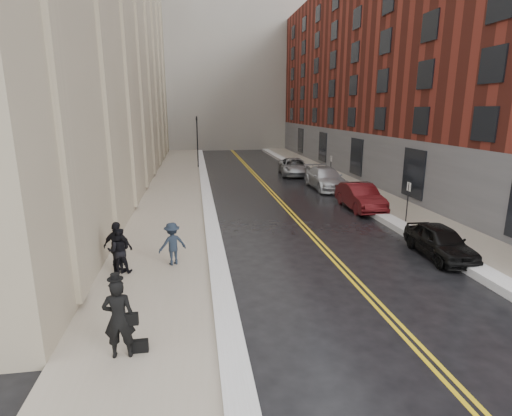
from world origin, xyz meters
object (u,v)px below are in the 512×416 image
object	(u,v)px
car_maroon	(360,197)
pedestrian_c	(118,248)
pedestrian_a	(119,251)
car_black	(440,241)
car_silver_far	(294,167)
pedestrian_main	(119,318)
car_silver_near	(326,178)
pedestrian_b	(172,244)

from	to	relation	value
car_maroon	pedestrian_c	distance (m)	14.96
pedestrian_a	car_black	bearing A→B (deg)	177.96
pedestrian_a	pedestrian_c	distance (m)	0.12
car_maroon	car_silver_far	size ratio (longest dim) A/B	0.87
pedestrian_main	pedestrian_a	bearing A→B (deg)	-81.18
car_maroon	pedestrian_c	size ratio (longest dim) A/B	2.47
car_maroon	car_silver_far	bearing A→B (deg)	94.19
car_black	car_silver_near	xyz separation A→B (m)	(0.00, 14.59, 0.13)
pedestrian_main	pedestrian_c	distance (m)	5.29
car_maroon	car_silver_near	world-z (taller)	car_silver_near
pedestrian_c	car_silver_far	bearing A→B (deg)	-96.27
pedestrian_a	pedestrian_c	size ratio (longest dim) A/B	0.88
car_silver_near	pedestrian_main	distance (m)	23.01
car_silver_far	pedestrian_b	xyz separation A→B (m)	(-9.90, -20.86, 0.22)
car_silver_far	pedestrian_b	distance (m)	23.09
car_maroon	pedestrian_b	bearing A→B (deg)	-143.63
car_black	pedestrian_main	world-z (taller)	pedestrian_main
car_silver_near	pedestrian_c	world-z (taller)	pedestrian_c
car_silver_far	pedestrian_c	world-z (taller)	pedestrian_c
pedestrian_main	car_silver_near	bearing A→B (deg)	-121.23
car_black	pedestrian_b	size ratio (longest dim) A/B	2.37
car_black	car_maroon	distance (m)	8.09
pedestrian_a	car_maroon	bearing A→B (deg)	-149.26
pedestrian_main	pedestrian_b	world-z (taller)	pedestrian_main
car_black	car_maroon	world-z (taller)	car_maroon
pedestrian_main	pedestrian_a	size ratio (longest dim) A/B	1.19
car_black	car_maroon	bearing A→B (deg)	93.26
pedestrian_main	pedestrian_c	bearing A→B (deg)	-80.84
car_silver_far	pedestrian_c	bearing A→B (deg)	-112.67
car_black	car_silver_far	xyz separation A→B (m)	(-0.77, 21.33, 0.09)
car_silver_near	pedestrian_c	distance (m)	19.29
car_silver_near	car_silver_far	world-z (taller)	car_silver_near
car_black	car_maroon	xyz separation A→B (m)	(0.00, 8.08, 0.11)
pedestrian_b	car_silver_near	bearing A→B (deg)	-148.84
car_black	pedestrian_a	distance (m)	12.51
car_black	pedestrian_b	bearing A→B (deg)	-179.22
pedestrian_c	car_maroon	bearing A→B (deg)	-124.44
car_silver_far	pedestrian_c	xyz separation A→B (m)	(-11.77, -21.39, 0.35)
car_black	car_silver_far	size ratio (longest dim) A/B	0.72
car_black	pedestrian_c	distance (m)	12.55
pedestrian_main	car_black	bearing A→B (deg)	-156.49
car_silver_near	car_silver_far	size ratio (longest dim) A/B	1.02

